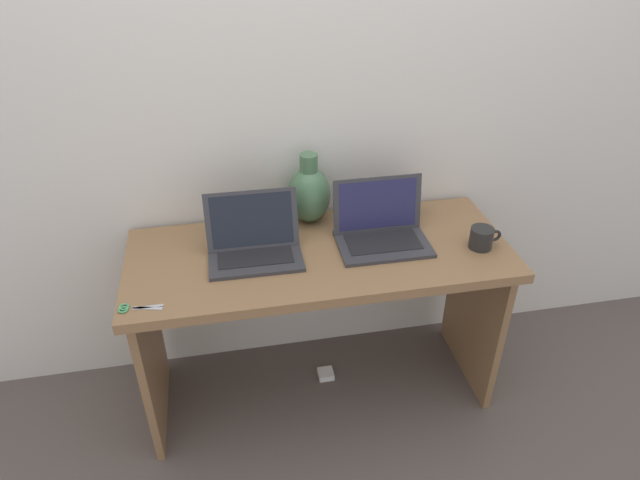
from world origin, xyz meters
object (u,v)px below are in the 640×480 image
laptop_left (254,240)px  pen_cup (412,202)px  laptop_right (380,226)px  green_vase (309,193)px  scissors (132,308)px  coffee_mug (482,238)px  power_brick (326,374)px

laptop_left → pen_cup: laptop_left is taller
laptop_right → pen_cup: (0.18, 0.17, -0.01)m
green_vase → scissors: bearing=-146.0°
green_vase → coffee_mug: (0.62, -0.33, -0.08)m
green_vase → power_brick: 0.89m
power_brick → scissors: bearing=-158.3°
laptop_left → pen_cup: bearing=14.4°
laptop_left → green_vase: 0.33m
coffee_mug → laptop_left: bearing=172.0°
power_brick → green_vase: bearing=103.1°
laptop_left → laptop_right: size_ratio=0.99×
laptop_left → power_brick: size_ratio=5.01×
green_vase → scissors: size_ratio=2.02×
coffee_mug → pen_cup: size_ratio=0.69×
laptop_right → pen_cup: size_ratio=1.94×
laptop_left → pen_cup: 0.70m
coffee_mug → scissors: bearing=-174.3°
scissors → coffee_mug: bearing=5.7°
coffee_mug → green_vase: bearing=152.0°
green_vase → coffee_mug: 0.70m
laptop_right → green_vase: size_ratio=1.19×
laptop_right → pen_cup: laptop_right is taller
green_vase → laptop_left: bearing=-140.1°
laptop_right → power_brick: 0.83m
power_brick → pen_cup: bearing=19.6°
scissors → laptop_right: bearing=15.6°
pen_cup → laptop_left: bearing=-165.6°
laptop_right → coffee_mug: laptop_right is taller
laptop_right → pen_cup: bearing=42.0°
pen_cup → scissors: 1.19m
laptop_left → power_brick: (0.29, 0.04, -0.81)m
laptop_right → scissors: (-0.93, -0.26, -0.06)m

